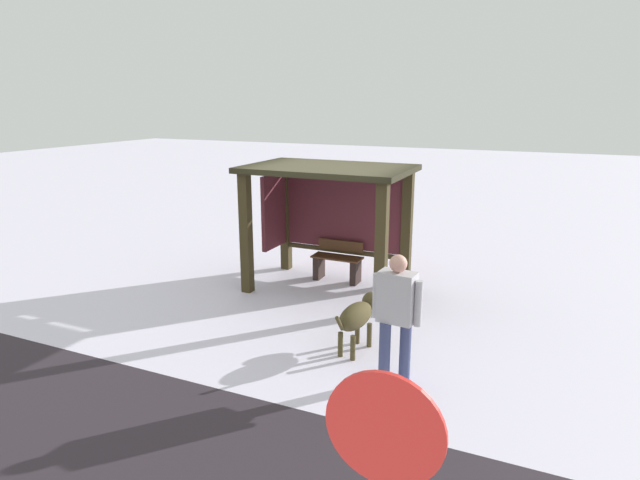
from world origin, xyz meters
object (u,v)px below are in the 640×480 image
(bus_shelter, at_px, (327,198))
(bench_left_inside, at_px, (338,264))
(person_walking, at_px, (397,309))
(dog, at_px, (358,315))

(bus_shelter, xyz_separation_m, bench_left_inside, (0.10, 0.28, -1.31))
(bench_left_inside, xyz_separation_m, person_walking, (2.09, -3.23, 0.61))
(bus_shelter, bearing_deg, person_walking, -53.41)
(person_walking, bearing_deg, bench_left_inside, 122.91)
(bus_shelter, bearing_deg, bench_left_inside, 69.83)
(dog, bearing_deg, person_walking, -40.96)
(bus_shelter, height_order, dog, bus_shelter)
(bus_shelter, xyz_separation_m, person_walking, (2.19, -2.95, -0.70))
(bus_shelter, height_order, person_walking, bus_shelter)
(bench_left_inside, relative_size, person_walking, 0.59)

